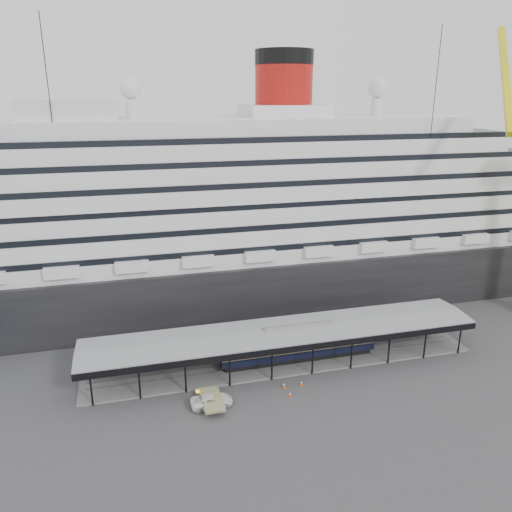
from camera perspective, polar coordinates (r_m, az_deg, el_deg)
The scene contains 8 objects.
ground at distance 69.47m, azimuth 4.39°, elevation -13.99°, with size 200.00×200.00×0.00m, color #3C3C3F.
cruise_ship at distance 91.53m, azimuth -1.80°, elevation 6.47°, with size 130.00×30.00×43.90m.
platform_canopy at distance 72.36m, azimuth 3.14°, elevation -10.38°, with size 56.00×9.18×5.30m.
port_truck at distance 64.32m, azimuth -5.08°, elevation -16.16°, with size 2.41×5.22×1.45m, color white.
pullman_carriage at distance 72.82m, azimuth 4.81°, elevation -9.91°, with size 22.83×3.20×22.41m.
traffic_cone_left at distance 66.02m, azimuth 3.90°, elevation -15.53°, with size 0.41×0.41×0.69m.
traffic_cone_mid at distance 67.70m, azimuth 3.22°, elevation -14.54°, with size 0.42×0.42×0.74m.
traffic_cone_right at distance 68.37m, azimuth 5.21°, elevation -14.25°, with size 0.45×0.45×0.71m.
Camera 1 is at (-19.75, -55.41, 36.96)m, focal length 35.00 mm.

